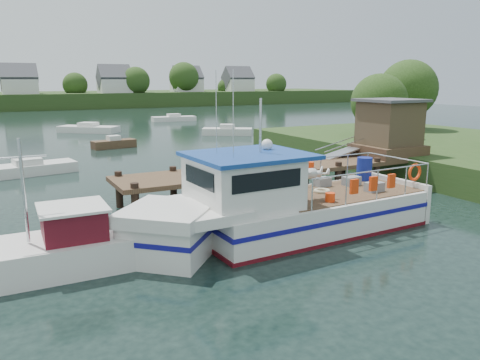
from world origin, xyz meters
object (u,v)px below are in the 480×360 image
moored_c (337,134)px  moored_d (89,129)px  lobster_boat (279,208)px  moored_far (174,118)px  moored_rowboat (114,143)px  moored_a (28,168)px  work_boat (45,252)px  moored_b (227,131)px  dock (353,143)px

moored_c → moored_d: 25.80m
lobster_boat → moored_d: (0.27, 37.73, -0.66)m
moored_far → moored_d: size_ratio=0.97×
moored_rowboat → moored_a: 11.18m
lobster_boat → work_boat: (-7.69, 0.48, -0.43)m
lobster_boat → moored_far: (13.01, 46.62, -0.69)m
moored_far → moored_d: 15.53m
work_boat → moored_rowboat: (7.65, 24.53, -0.25)m
moored_c → moored_a: bearing=-159.5°
moored_a → moored_b: size_ratio=1.09×
work_boat → moored_d: bearing=79.0°
dock → moored_d: (-7.68, 32.43, -1.85)m
moored_a → moored_rowboat: bearing=61.6°
moored_b → moored_far: bearing=83.5°
lobster_boat → moored_b: lobster_boat is taller
work_boat → moored_c: (28.25, 21.33, -0.26)m
moored_c → moored_b: bearing=149.5°
dock → moored_far: 41.67m
moored_a → moored_d: size_ratio=0.90×
moored_a → dock: bearing=-25.6°
moored_rowboat → work_boat: bearing=-86.3°
work_boat → moored_d: size_ratio=1.22×
work_boat → lobster_boat: bearing=-2.6°
moored_far → moored_a: bearing=-132.2°
moored_a → moored_d: bearing=81.8°
dock → moored_rowboat: bearing=112.0°
lobster_boat → moored_a: (-7.08, 16.33, -0.69)m
moored_rowboat → moored_b: (12.23, 3.76, 0.03)m
work_boat → moored_far: work_boat is taller
moored_b → moored_d: size_ratio=0.83×
moored_rowboat → moored_b: 12.79m
dock → moored_rowboat: dock is taller
moored_far → moored_a: 36.35m
moored_far → moored_d: moored_d is taller
moored_rowboat → moored_c: size_ratio=0.58×
dock → moored_rowboat: 21.35m
moored_c → moored_rowboat: bearing=-179.6°
moored_b → moored_c: bearing=-43.6°
lobster_boat → moored_b: 31.25m
moored_a → moored_d: moored_d is taller
dock → moored_a: dock is taller
work_boat → moored_b: bearing=55.9°
lobster_boat → moored_c: 29.99m
moored_far → moored_b: moored_b is taller
moored_rowboat → moored_b: bearing=38.1°
dock → work_boat: bearing=-162.9°
dock → work_boat: 16.44m
moored_b → moored_c: 10.88m
lobster_boat → moored_d: lobster_boat is taller
moored_far → moored_a: (-20.09, -30.29, -0.00)m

